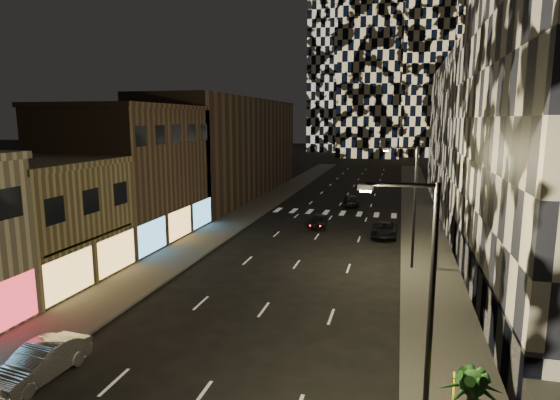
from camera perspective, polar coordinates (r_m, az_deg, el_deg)
The scene contains 17 objects.
sidewalk_left at distance 58.72m, azimuth -3.09°, elevation -1.01°, with size 4.00×120.00×0.15m, color #47443F.
sidewalk_right at distance 56.13m, azimuth 16.79°, elevation -1.92°, with size 4.00×120.00×0.15m, color #47443F.
curb_left at distance 58.13m, azimuth -1.12°, elevation -1.11°, with size 0.20×120.00×0.15m, color #4C4C47.
curb_right at distance 56.08m, azimuth 14.64°, elevation -1.83°, with size 0.20×120.00×0.15m, color #4C4C47.
retail_tan at distance 36.36m, azimuth -28.22°, elevation -2.59°, with size 10.00×10.00×8.00m, color olive.
retail_brown at distance 45.87m, azimuth -17.87°, elevation 2.98°, with size 10.00×15.00×12.00m, color #4D3A2B.
retail_filler_left at distance 69.55m, azimuth -6.19°, elevation 6.38°, with size 10.00×40.00×14.00m, color #4D3A2B.
midrise_base at distance 31.38m, azimuth 22.90°, elevation -8.75°, with size 0.60×25.00×3.00m, color #383838.
midrise_filler_right at distance 63.28m, azimuth 26.10°, elevation 6.94°, with size 16.00×40.00×18.00m, color #232326.
streetlight_near at distance 16.06m, azimuth 17.10°, elevation -11.48°, with size 2.55×0.25×9.00m.
streetlight_far at distance 35.46m, azimuth 15.74°, elevation 0.16°, with size 2.55×0.25×9.00m.
car_silver_parked at distance 23.61m, azimuth -27.27°, elevation -17.22°, with size 1.62×4.64×1.53m, color #9FA0A5.
car_dark_midlane at distance 48.66m, azimuth 4.73°, elevation -2.56°, with size 1.62×4.02×1.37m, color black.
car_dark_oncoming at distance 61.38m, azimuth 8.71°, elevation -0.05°, with size 1.93×4.75×1.38m, color black.
car_dark_rightlane at distance 45.62m, azimuth 12.59°, elevation -3.60°, with size 2.26×4.90×1.36m, color black.
ped_sign at distance 17.20m, azimuth 20.28°, elevation -21.77°, with size 0.15×1.00×3.01m.
palm_tree at distance 15.32m, azimuth 22.36°, elevation -20.93°, with size 2.01×2.01×3.96m.
Camera 1 is at (7.44, -4.99, 11.06)m, focal length 30.00 mm.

